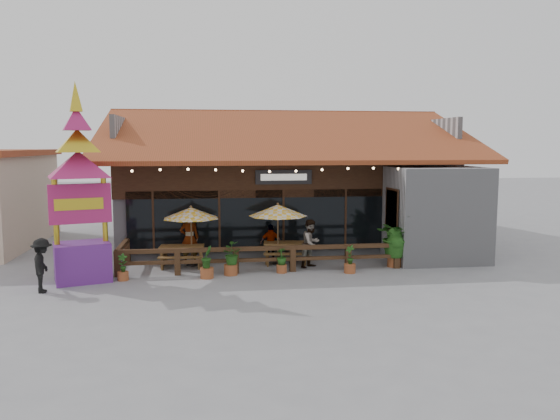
{
  "coord_description": "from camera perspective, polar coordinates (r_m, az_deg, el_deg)",
  "views": [
    {
      "loc": [
        -3.47,
        -19.12,
        4.43
      ],
      "look_at": [
        -0.68,
        1.5,
        1.95
      ],
      "focal_mm": 35.0,
      "sensor_mm": 36.0,
      "label": 1
    }
  ],
  "objects": [
    {
      "name": "umbrella_right",
      "position": [
        20.11,
        -0.22,
        -0.06
      ],
      "size": [
        2.5,
        2.5,
        2.33
      ],
      "color": "brown",
      "rests_on": "ground"
    },
    {
      "name": "picnic_table_left",
      "position": [
        20.39,
        -10.21,
        -4.38
      ],
      "size": [
        1.68,
        1.47,
        0.77
      ],
      "color": "brown",
      "rests_on": "ground"
    },
    {
      "name": "picnic_table_right",
      "position": [
        20.62,
        0.6,
        -4.09
      ],
      "size": [
        1.81,
        1.62,
        0.79
      ],
      "color": "brown",
      "rests_on": "ground"
    },
    {
      "name": "planter_d",
      "position": [
        19.07,
        0.17,
        -5.32
      ],
      "size": [
        0.45,
        0.45,
        0.89
      ],
      "color": "brown",
      "rests_on": "ground"
    },
    {
      "name": "tropical_plant",
      "position": [
        20.34,
        11.93,
        -2.8
      ],
      "size": [
        1.82,
        1.82,
        1.91
      ],
      "color": "brown",
      "rests_on": "ground"
    },
    {
      "name": "umbrella_left",
      "position": [
        20.22,
        -9.29,
        -0.33
      ],
      "size": [
        2.78,
        2.78,
        2.24
      ],
      "color": "brown",
      "rests_on": "ground"
    },
    {
      "name": "diner_a",
      "position": [
        20.7,
        -9.44,
        -2.93
      ],
      "size": [
        0.73,
        0.5,
        1.93
      ],
      "primitive_type": "imported",
      "rotation": [
        0.0,
        0.0,
        3.2
      ],
      "color": "#382111",
      "rests_on": "ground"
    },
    {
      "name": "thai_sign_tower",
      "position": [
        18.64,
        -20.3,
        4.0
      ],
      "size": [
        3.2,
        3.2,
        6.92
      ],
      "color": "#60227F",
      "rests_on": "ground"
    },
    {
      "name": "diner_c",
      "position": [
        20.95,
        -0.94,
        -3.44
      ],
      "size": [
        0.88,
        0.5,
        1.41
      ],
      "primitive_type": "imported",
      "rotation": [
        0.0,
        0.0,
        2.95
      ],
      "color": "#382111",
      "rests_on": "ground"
    },
    {
      "name": "patio_railing",
      "position": [
        19.28,
        -3.93,
        -4.63
      ],
      "size": [
        10.0,
        2.6,
        0.92
      ],
      "color": "#422C17",
      "rests_on": "ground"
    },
    {
      "name": "planter_e",
      "position": [
        19.21,
        7.31,
        -5.33
      ],
      "size": [
        0.4,
        0.42,
        0.99
      ],
      "color": "brown",
      "rests_on": "ground"
    },
    {
      "name": "planter_b",
      "position": [
        18.46,
        -7.65,
        -5.58
      ],
      "size": [
        0.45,
        0.5,
        1.09
      ],
      "color": "brown",
      "rests_on": "ground"
    },
    {
      "name": "diner_b",
      "position": [
        19.85,
        3.27,
        -3.51
      ],
      "size": [
        1.08,
        1.07,
        1.76
      ],
      "primitive_type": "imported",
      "rotation": [
        0.0,
        0.0,
        0.74
      ],
      "color": "#382111",
      "rests_on": "ground"
    },
    {
      "name": "planter_a",
      "position": [
        18.75,
        -16.1,
        -5.96
      ],
      "size": [
        0.36,
        0.36,
        0.89
      ],
      "color": "brown",
      "rests_on": "ground"
    },
    {
      "name": "restaurant_building",
      "position": [
        26.1,
        0.55,
        1.9
      ],
      "size": [
        15.5,
        14.73,
        6.09
      ],
      "color": "#9C9CA1",
      "rests_on": "ground"
    },
    {
      "name": "pedestrian",
      "position": [
        17.98,
        -23.6,
        -5.34
      ],
      "size": [
        0.75,
        1.14,
        1.66
      ],
      "primitive_type": "imported",
      "rotation": [
        0.0,
        0.0,
        1.71
      ],
      "color": "black",
      "rests_on": "ground"
    },
    {
      "name": "planter_c",
      "position": [
        18.78,
        -5.18,
        -4.9
      ],
      "size": [
        0.88,
        0.9,
        1.13
      ],
      "color": "brown",
      "rests_on": "ground"
    },
    {
      "name": "ground",
      "position": [
        19.94,
        2.54,
        -6.05
      ],
      "size": [
        100.0,
        100.0,
        0.0
      ],
      "primitive_type": "plane",
      "color": "gray",
      "rests_on": "ground"
    }
  ]
}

